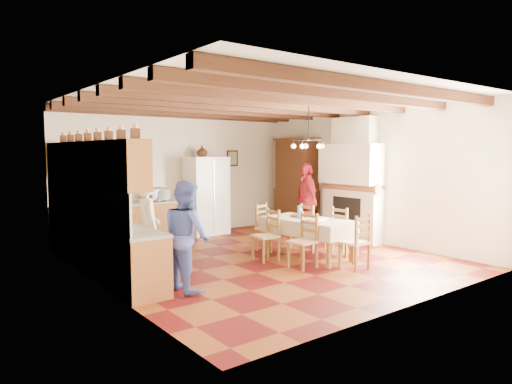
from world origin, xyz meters
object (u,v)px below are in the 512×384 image
(hutch, at_px, (296,184))
(person_man, at_px, (148,229))
(chair_left_near, at_px, (302,241))
(chair_right_far, at_px, (313,227))
(person_woman_red, at_px, (306,201))
(refrigerator, at_px, (205,195))
(chair_left_far, at_px, (266,235))
(microwave, at_px, (157,195))
(chair_end_near, at_px, (355,241))
(dining_table, at_px, (308,223))
(chair_right_near, at_px, (345,231))
(chair_end_far, at_px, (268,227))
(person_woman_blue, at_px, (187,235))

(hutch, xyz_separation_m, person_man, (-4.99, -2.00, -0.38))
(chair_left_near, height_order, chair_right_far, same)
(hutch, bearing_deg, person_woman_red, -116.40)
(refrigerator, relative_size, chair_left_far, 1.98)
(chair_left_near, bearing_deg, refrigerator, 171.58)
(chair_left_far, distance_m, microwave, 3.21)
(chair_left_far, xyz_separation_m, chair_end_near, (0.85, -1.40, 0.00))
(refrigerator, height_order, dining_table, refrigerator)
(chair_right_near, bearing_deg, hutch, -25.95)
(chair_right_far, height_order, chair_end_far, same)
(chair_left_near, height_order, person_woman_red, person_woman_red)
(chair_right_near, relative_size, person_woman_blue, 0.59)
(chair_right_near, relative_size, chair_end_near, 1.00)
(chair_end_near, xyz_separation_m, chair_end_far, (-0.24, 2.09, 0.00))
(chair_left_far, distance_m, person_woman_blue, 2.18)
(person_man, distance_m, person_woman_blue, 0.90)
(chair_left_near, relative_size, chair_right_near, 1.00)
(chair_right_far, height_order, person_woman_red, person_woman_red)
(chair_right_near, relative_size, chair_right_far, 1.00)
(refrigerator, height_order, person_woman_red, refrigerator)
(person_man, xyz_separation_m, person_woman_blue, (0.21, -0.88, -0.00))
(chair_right_far, bearing_deg, chair_left_far, 96.98)
(person_woman_red, bearing_deg, microwave, -102.54)
(hutch, relative_size, chair_right_near, 2.47)
(dining_table, height_order, person_woman_blue, person_woman_blue)
(refrigerator, xyz_separation_m, chair_end_near, (0.30, -4.47, -0.47))
(person_man, bearing_deg, dining_table, -88.42)
(dining_table, distance_m, person_man, 3.06)
(hutch, xyz_separation_m, chair_right_far, (-1.42, -2.08, -0.71))
(chair_left_near, bearing_deg, person_man, -115.09)
(chair_end_near, bearing_deg, hutch, -119.60)
(chair_left_far, height_order, person_man, person_man)
(person_man, bearing_deg, chair_end_far, -69.01)
(person_woman_blue, bearing_deg, chair_left_far, -70.51)
(hutch, height_order, person_woman_blue, hutch)
(dining_table, bearing_deg, chair_end_near, -85.57)
(chair_right_far, height_order, microwave, microwave)
(refrigerator, relative_size, dining_table, 1.05)
(chair_right_far, xyz_separation_m, person_man, (-3.57, 0.08, 0.33))
(chair_left_far, bearing_deg, person_woman_red, 123.05)
(dining_table, relative_size, chair_right_far, 1.89)
(person_woman_blue, bearing_deg, refrigerator, -33.92)
(person_woman_blue, distance_m, microwave, 4.00)
(person_woman_red, distance_m, microwave, 3.45)
(person_woman_blue, bearing_deg, chair_left_near, -92.19)
(hutch, relative_size, microwave, 4.51)
(chair_end_near, bearing_deg, refrigerator, -87.83)
(chair_right_far, bearing_deg, microwave, 37.42)
(chair_right_far, height_order, person_woman_blue, person_woman_blue)
(person_man, height_order, person_woman_red, person_woman_red)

